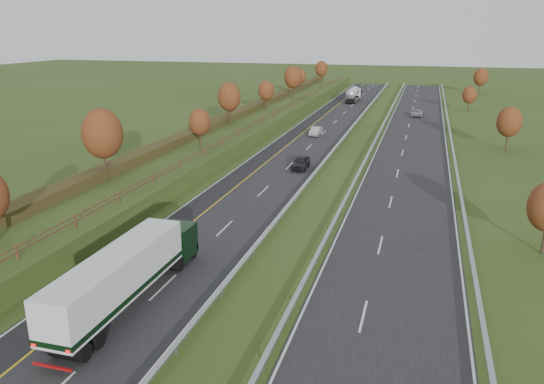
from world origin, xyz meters
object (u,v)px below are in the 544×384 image
Objects in this scene: car_small_far at (357,90)px; car_oncoming at (417,113)px; car_silver_mid at (316,131)px; box_lorry at (127,273)px; road_tanker at (353,94)px; car_dark_near at (301,162)px.

car_small_far reaches higher than car_oncoming.
box_lorry is at bearing -88.52° from car_silver_mid.
car_oncoming is (16.07, 26.04, -0.01)m from car_silver_mid.
car_silver_mid is at bearing 59.31° from car_oncoming.
car_silver_mid reaches higher than car_oncoming.
box_lorry is 3.18× the size of car_oncoming.
box_lorry is at bearing 80.39° from car_oncoming.
car_small_far is (-1.37, 18.76, -1.09)m from road_tanker.
car_oncoming is at bearing -62.70° from car_small_far.
box_lorry is 3.41× the size of car_dark_near.
car_small_far is at bearing 90.74° from car_dark_near.
box_lorry reaches higher than car_dark_near.
road_tanker is 46.04m from car_silver_mid.
box_lorry reaches higher than car_oncoming.
road_tanker is 2.19× the size of car_oncoming.
car_dark_near is (2.61, -68.64, -1.01)m from road_tanker.
box_lorry is 106.38m from road_tanker.
road_tanker is at bearing 90.32° from car_dark_near.
box_lorry is 3.72× the size of car_silver_mid.
box_lorry is 87.90m from car_oncoming.
car_small_far is 0.99× the size of car_oncoming.
car_small_far is at bearing -64.86° from car_oncoming.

